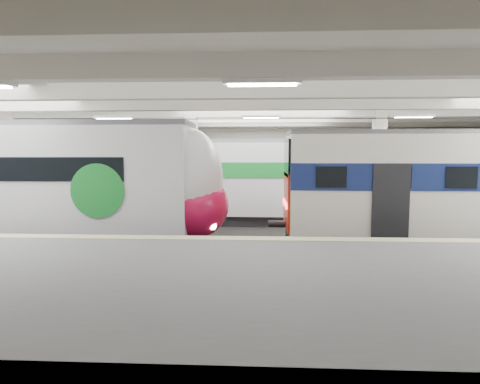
{
  "coord_description": "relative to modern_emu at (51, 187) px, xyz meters",
  "views": [
    {
      "loc": [
        -0.04,
        -14.33,
        3.52
      ],
      "look_at": [
        -0.8,
        1.0,
        2.0
      ],
      "focal_mm": 30.0,
      "sensor_mm": 36.0,
      "label": 1
    }
  ],
  "objects": [
    {
      "name": "station_hall",
      "position": [
        7.74,
        -1.74,
        0.98
      ],
      "size": [
        36.0,
        24.0,
        5.75
      ],
      "color": "black",
      "rests_on": "ground"
    },
    {
      "name": "modern_emu",
      "position": [
        0.0,
        0.0,
        0.0
      ],
      "size": [
        14.38,
        2.97,
        4.61
      ],
      "color": "silver",
      "rests_on": "ground"
    },
    {
      "name": "older_rer",
      "position": [
        15.02,
        0.0,
        -0.03
      ],
      "size": [
        12.85,
        2.84,
        4.27
      ],
      "color": "silver",
      "rests_on": "ground"
    },
    {
      "name": "far_train",
      "position": [
        2.61,
        5.5,
        -0.12
      ],
      "size": [
        12.87,
        2.73,
        4.15
      ],
      "rotation": [
        0.0,
        0.0,
        0.01
      ],
      "color": "silver",
      "rests_on": "ground"
    }
  ]
}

